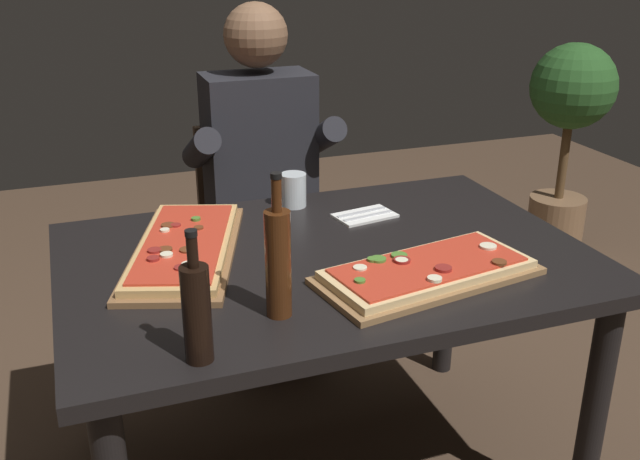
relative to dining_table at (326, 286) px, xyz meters
The scene contains 10 objects.
dining_table is the anchor object (origin of this frame).
pizza_rectangular_front 0.32m from the dining_table, 51.24° to the right, with size 0.59×0.35×0.05m.
pizza_rectangular_left 0.40m from the dining_table, 160.49° to the left, with size 0.45×0.67×0.05m.
wine_bottle_dark 0.62m from the dining_table, 136.29° to the right, with size 0.06×0.06×0.28m.
oil_bottle_amber 0.42m from the dining_table, 127.90° to the right, with size 0.06×0.06×0.34m.
tumbler_near_camera 0.41m from the dining_table, 85.29° to the left, with size 0.08×0.08×0.11m.
napkin_cutlery_set 0.32m from the dining_table, 46.73° to the left, with size 0.20×0.14×0.01m.
diner_chair 0.87m from the dining_table, 87.88° to the left, with size 0.44×0.44×0.87m.
seated_diner 0.74m from the dining_table, 87.53° to the left, with size 0.53×0.41×1.33m.
potted_plant_corner 2.04m from the dining_table, 34.55° to the left, with size 0.41×0.41×1.07m.
Camera 1 is at (-0.62, -1.67, 1.54)m, focal length 40.68 mm.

